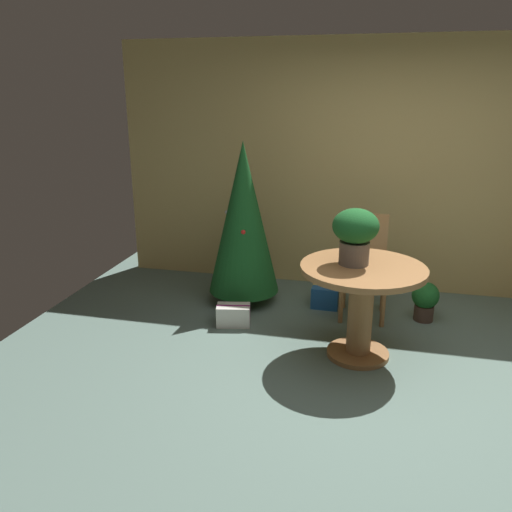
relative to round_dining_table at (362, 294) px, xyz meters
The scene contains 9 objects.
ground_plane 0.81m from the round_dining_table, 63.14° to the right, with size 6.60×6.60×0.00m, color slate.
back_wall_panel 1.85m from the round_dining_table, 80.80° to the left, with size 6.00×0.10×2.60m, color tan.
round_dining_table is the anchor object (origin of this frame).
flower_vase 0.50m from the round_dining_table, 156.85° to the left, with size 0.36×0.36×0.44m.
wooden_chair_far 0.86m from the round_dining_table, 90.00° to the left, with size 0.42×0.41×0.97m.
holiday_tree 1.53m from the round_dining_table, 143.40° to the left, with size 0.71×0.71×1.63m.
gift_box_blue 1.13m from the round_dining_table, 110.58° to the left, with size 0.27×0.29×0.22m.
gift_box_cream 1.28m from the round_dining_table, 164.30° to the left, with size 0.34×0.24×0.20m.
potted_plant 1.07m from the round_dining_table, 55.77° to the left, with size 0.25×0.25×0.38m.
Camera 1 is at (-0.21, -3.34, 2.08)m, focal length 36.19 mm.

